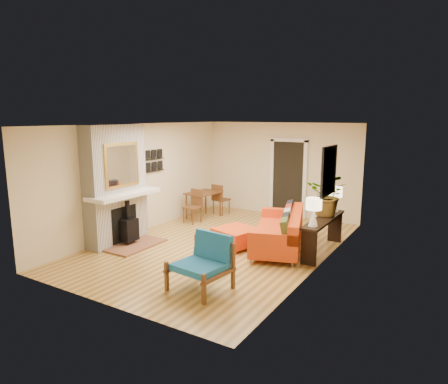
{
  "coord_description": "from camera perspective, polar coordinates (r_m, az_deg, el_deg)",
  "views": [
    {
      "loc": [
        4.44,
        -7.06,
        2.79
      ],
      "look_at": [
        0.0,
        0.2,
        1.15
      ],
      "focal_mm": 32.0,
      "sensor_mm": 36.0,
      "label": 1
    }
  ],
  "objects": [
    {
      "name": "sofa",
      "position": [
        8.55,
        8.3,
        -5.56
      ],
      "size": [
        1.59,
        2.39,
        0.87
      ],
      "color": "silver",
      "rests_on": "ground"
    },
    {
      "name": "lamp_far",
      "position": [
        9.0,
        15.58,
        -0.56
      ],
      "size": [
        0.3,
        0.3,
        0.54
      ],
      "color": "white",
      "rests_on": "console_table"
    },
    {
      "name": "room_shell",
      "position": [
        10.54,
        9.75,
        2.29
      ],
      "size": [
        6.5,
        6.5,
        6.5
      ],
      "color": "tan",
      "rests_on": "ground"
    },
    {
      "name": "ottoman",
      "position": [
        8.64,
        1.75,
        -6.31
      ],
      "size": [
        0.99,
        0.99,
        0.4
      ],
      "color": "silver",
      "rests_on": "ground"
    },
    {
      "name": "fireplace",
      "position": [
        8.98,
        -15.07,
        0.59
      ],
      "size": [
        1.09,
        1.68,
        2.6
      ],
      "color": "white",
      "rests_on": "ground"
    },
    {
      "name": "houseplant",
      "position": [
        8.53,
        14.66,
        -0.36
      ],
      "size": [
        0.84,
        0.74,
        0.9
      ],
      "primitive_type": "imported",
      "rotation": [
        0.0,
        0.0,
        -0.04
      ],
      "color": "#1E5919",
      "rests_on": "console_table"
    },
    {
      "name": "lamp_near",
      "position": [
        7.69,
        12.69,
        -2.34
      ],
      "size": [
        0.3,
        0.3,
        0.54
      ],
      "color": "white",
      "rests_on": "console_table"
    },
    {
      "name": "dining_table",
      "position": [
        10.94,
        -2.68,
        -0.79
      ],
      "size": [
        0.82,
        1.66,
        0.88
      ],
      "color": "brown",
      "rests_on": "ground"
    },
    {
      "name": "console_table",
      "position": [
        8.42,
        14.02,
        -4.65
      ],
      "size": [
        0.34,
        1.85,
        0.72
      ],
      "color": "black",
      "rests_on": "ground"
    },
    {
      "name": "blue_chair",
      "position": [
        6.6,
        -2.77,
        -9.59
      ],
      "size": [
        0.94,
        0.92,
        0.89
      ],
      "color": "brown",
      "rests_on": "ground"
    }
  ]
}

